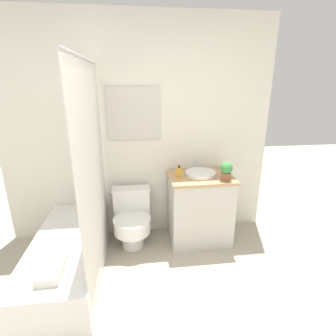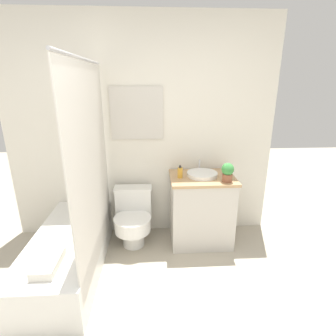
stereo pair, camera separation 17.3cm
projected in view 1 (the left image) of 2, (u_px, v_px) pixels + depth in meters
wall_back at (139, 132)px, 2.97m from camera, size 3.05×0.07×2.50m
shower_area at (70, 252)px, 2.47m from camera, size 0.62×1.48×1.98m
toilet at (132, 218)px, 2.97m from camera, size 0.43×0.54×0.64m
vanity at (199, 208)px, 3.03m from camera, size 0.71×0.54×0.81m
sink at (200, 173)px, 2.92m from camera, size 0.34×0.37×0.13m
soap_bottle at (179, 172)px, 2.83m from camera, size 0.06×0.06×0.14m
potted_plant at (226, 170)px, 2.74m from camera, size 0.13×0.13×0.20m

